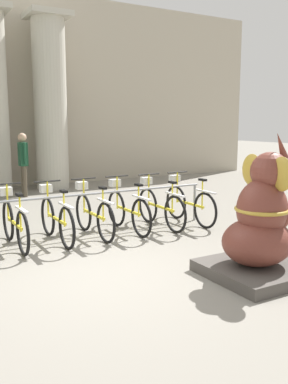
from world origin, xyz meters
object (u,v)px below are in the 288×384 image
bicycle_3 (14,222)px  bicycle_7 (160,206)px  bicycle_8 (189,203)px  elephant_statue (261,228)px  bicycle_4 (56,218)px  bicycle_6 (127,210)px  person_pedestrian (23,159)px  bicycle_5 (93,213)px

bicycle_3 → bicycle_7: size_ratio=1.00×
bicycle_7 → bicycle_8: (0.69, 0.00, 0.00)m
bicycle_7 → elephant_statue: (-0.26, -2.92, 0.24)m
bicycle_7 → elephant_statue: bearing=-95.1°
bicycle_4 → bicycle_8: size_ratio=1.00×
bicycle_6 → bicycle_8: same height
person_pedestrian → bicycle_8: bearing=-66.4°
bicycle_4 → bicycle_7: size_ratio=1.00×
elephant_statue → bicycle_4: bearing=121.8°
bicycle_3 → bicycle_7: (2.77, -0.04, 0.00)m
bicycle_3 → bicycle_4: (0.69, -0.03, 0.00)m
bicycle_5 → bicycle_6: 0.69m
bicycle_5 → elephant_statue: 3.16m
bicycle_6 → bicycle_3: bearing=179.9°
bicycle_7 → elephant_statue: 2.94m
bicycle_4 → bicycle_5: bearing=1.4°
person_pedestrian → bicycle_3: bearing=-106.2°
bicycle_4 → bicycle_8: same height
bicycle_6 → elephant_statue: 2.99m
bicycle_8 → person_pedestrian: person_pedestrian is taller
bicycle_4 → elephant_statue: bearing=-58.2°
bicycle_7 → bicycle_4: bearing=179.6°
bicycle_7 → bicycle_5: bearing=178.8°
bicycle_3 → elephant_statue: elephant_statue is taller
elephant_statue → person_pedestrian: bearing=98.3°
bicycle_4 → bicycle_7: (2.08, -0.01, 0.00)m
bicycle_4 → person_pedestrian: person_pedestrian is taller
bicycle_5 → bicycle_8: same height
bicycle_6 → bicycle_7: bearing=-3.0°
bicycle_6 → person_pedestrian: bearing=98.4°
elephant_statue → person_pedestrian: (-1.13, 7.69, 0.39)m
bicycle_3 → elephant_statue: size_ratio=0.88×
bicycle_7 → bicycle_8: size_ratio=1.00×
bicycle_4 → person_pedestrian: 4.85m
bicycle_6 → person_pedestrian: 4.83m
bicycle_7 → person_pedestrian: size_ratio=0.98×
bicycle_8 → elephant_statue: (-0.95, -2.92, 0.24)m
bicycle_3 → bicycle_7: 2.77m
bicycle_8 → elephant_statue: 3.08m
bicycle_4 → bicycle_7: same height
bicycle_7 → elephant_statue: elephant_statue is taller
bicycle_8 → elephant_statue: size_ratio=0.88×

